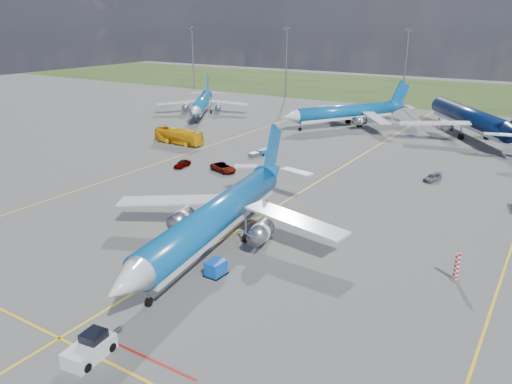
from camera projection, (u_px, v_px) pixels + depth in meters
The scene contains 16 objects.
ground at pixel (205, 250), 57.72m from camera, with size 400.00×400.00×0.00m, color #525250.
grass_strip at pixel (462, 94), 177.84m from camera, with size 400.00×80.00×0.01m, color #2D4719.
taxiway_lines at pixel (312, 186), 79.82m from camera, with size 60.25×160.00×0.02m.
floodlight_masts at pixel (478, 68), 136.68m from camera, with size 202.20×0.50×22.70m.
warning_post at pixel (457, 267), 50.60m from camera, with size 0.50×0.50×3.00m, color red.
bg_jet_nw at pixel (202, 115), 138.94m from camera, with size 27.93×36.65×9.60m, color #0B579D, non-canonical shape.
bg_jet_nnw at pixel (345, 126), 124.50m from camera, with size 29.56×38.80×10.16m, color #0B579D, non-canonical shape.
bg_jet_n at pixel (467, 136), 113.83m from camera, with size 36.02×47.28×12.38m, color #081943, non-canonical shape.
main_airliner at pixel (217, 247), 58.54m from camera, with size 31.89×41.85×10.96m, color #0B579D, non-canonical shape.
pushback_tug at pixel (90, 348), 39.19m from camera, with size 2.60×5.90×1.97m.
uld_container at pixel (216, 268), 51.78m from camera, with size 1.59×1.99×1.59m, color #0D4CB9.
apron_bus at pixel (179, 136), 106.43m from camera, with size 2.75×11.77×3.28m, color #F2B10E.
service_car_a at pixel (182, 164), 89.73m from camera, with size 1.57×3.90×1.33m, color #999999.
service_car_b at pixel (223, 167), 87.14m from camera, with size 2.46×5.35×1.49m, color #999999.
service_car_c at pixel (433, 178), 82.20m from camera, with size 1.59×3.90×1.13m, color #999999.
baggage_tug_c at pixel (260, 153), 97.46m from camera, with size 2.29×5.03×1.09m.
Camera 1 is at (32.75, -41.25, 25.24)m, focal length 35.00 mm.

